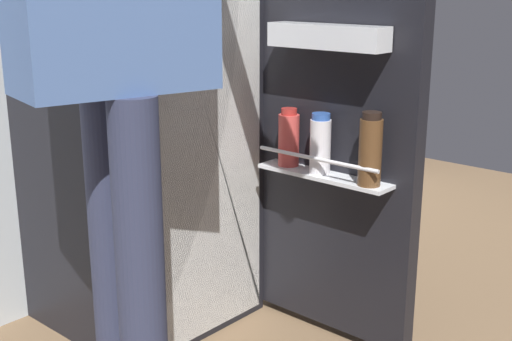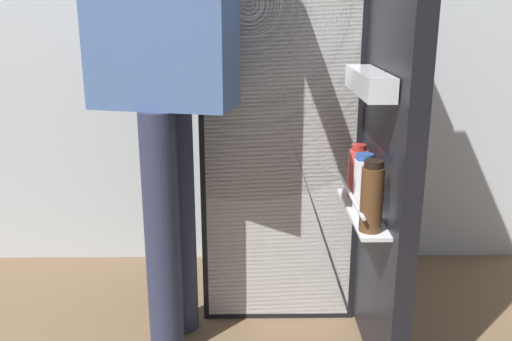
# 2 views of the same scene
# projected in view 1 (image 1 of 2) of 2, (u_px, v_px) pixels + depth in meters

# --- Properties ---
(refrigerator) EXTENTS (0.65, 1.14, 1.70)m
(refrigerator) POSITION_uv_depth(u_px,v_px,m) (154.00, 72.00, 2.14)
(refrigerator) COLOR black
(refrigerator) RESTS_ON ground_plane
(person) EXTENTS (0.58, 0.84, 1.75)m
(person) POSITION_uv_depth(u_px,v_px,m) (116.00, 9.00, 1.55)
(person) COLOR #2D334C
(person) RESTS_ON ground_plane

